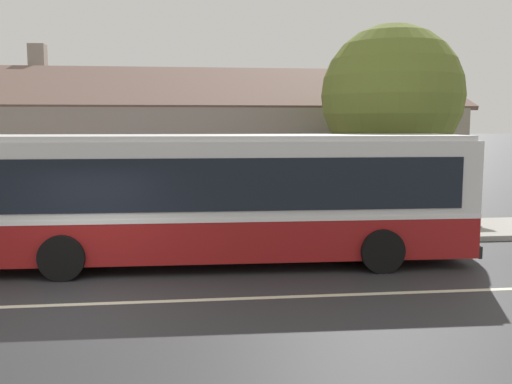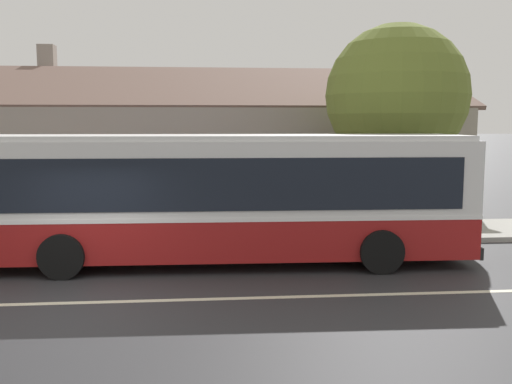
% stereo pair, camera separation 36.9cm
% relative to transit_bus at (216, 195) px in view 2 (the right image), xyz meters
% --- Properties ---
extents(ground_plane, '(300.00, 300.00, 0.00)m').
position_rel_transit_bus_xyz_m(ground_plane, '(-2.66, -2.90, -1.67)').
color(ground_plane, '#2D2D30').
extents(sidewalk_far, '(60.00, 3.00, 0.15)m').
position_rel_transit_bus_xyz_m(sidewalk_far, '(-2.66, 3.10, -1.59)').
color(sidewalk_far, '#ADAAA3').
rests_on(sidewalk_far, ground).
extents(lane_divider_stripe, '(60.00, 0.16, 0.01)m').
position_rel_transit_bus_xyz_m(lane_divider_stripe, '(-2.66, -2.90, -1.66)').
color(lane_divider_stripe, beige).
rests_on(lane_divider_stripe, ground).
extents(community_building, '(22.45, 10.89, 6.81)m').
position_rel_transit_bus_xyz_m(community_building, '(-1.21, 11.99, 0.41)').
color(community_building, gray).
rests_on(community_building, ground).
extents(transit_bus, '(12.23, 2.98, 3.09)m').
position_rel_transit_bus_xyz_m(transit_bus, '(0.00, 0.00, 0.00)').
color(transit_bus, maroon).
rests_on(transit_bus, ground).
extents(street_tree_primary, '(4.44, 4.44, 6.44)m').
position_rel_transit_bus_xyz_m(street_tree_primary, '(5.72, 4.03, 2.43)').
color(street_tree_primary, '#4C3828').
rests_on(street_tree_primary, ground).
extents(bus_stop_sign, '(0.36, 0.07, 2.40)m').
position_rel_transit_bus_xyz_m(bus_stop_sign, '(6.43, 2.09, -0.03)').
color(bus_stop_sign, gray).
rests_on(bus_stop_sign, sidewalk_far).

